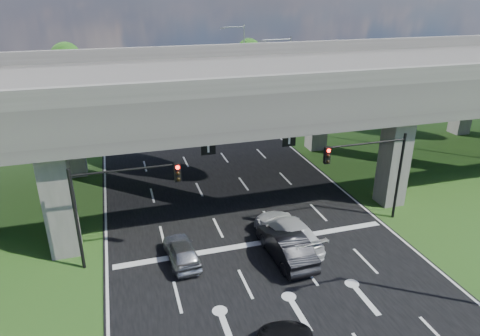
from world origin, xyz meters
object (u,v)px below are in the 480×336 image
streetlight_far (286,77)px  car_dark (286,245)px  signal_right (372,164)px  signal_left (116,196)px  car_silver (182,251)px  car_white (287,231)px  streetlight_beyond (241,56)px

streetlight_far → car_dark: streetlight_far is taller
signal_right → signal_left: bearing=180.0°
signal_right → car_silver: 12.99m
streetlight_far → car_white: (-8.30, -21.00, -4.98)m
car_silver → car_white: 6.46m
streetlight_far → streetlight_beyond: size_ratio=1.00×
signal_right → signal_left: (-15.65, 0.00, 0.00)m
signal_left → car_white: (9.62, -0.94, -3.32)m
car_silver → car_dark: 5.97m
streetlight_beyond → car_white: streetlight_beyond is taller
signal_right → streetlight_far: bearing=83.5°
car_silver → car_dark: (5.80, -1.38, 0.16)m
streetlight_beyond → car_dark: bearing=-103.1°
streetlight_beyond → car_silver: size_ratio=2.52×
signal_right → car_white: size_ratio=1.04×
streetlight_far → car_white: size_ratio=1.74×
streetlight_far → car_dark: (-8.95, -22.38, -4.98)m
car_dark → car_white: size_ratio=0.88×
streetlight_far → car_silver: bearing=-125.1°
signal_right → signal_left: size_ratio=1.00×
car_silver → car_dark: car_dark is taller
streetlight_far → car_white: 23.12m
signal_right → streetlight_beyond: streetlight_beyond is taller
signal_right → car_dark: size_ratio=1.18×
streetlight_far → car_white: bearing=-111.6°
signal_right → streetlight_far: 20.25m
signal_right → streetlight_far: size_ratio=0.60×
streetlight_far → signal_right: bearing=-96.5°
streetlight_beyond → signal_left: bearing=-116.4°
signal_left → car_silver: (3.17, -0.94, -3.48)m
car_dark → car_white: 1.53m
streetlight_beyond → streetlight_far: bearing=-90.0°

